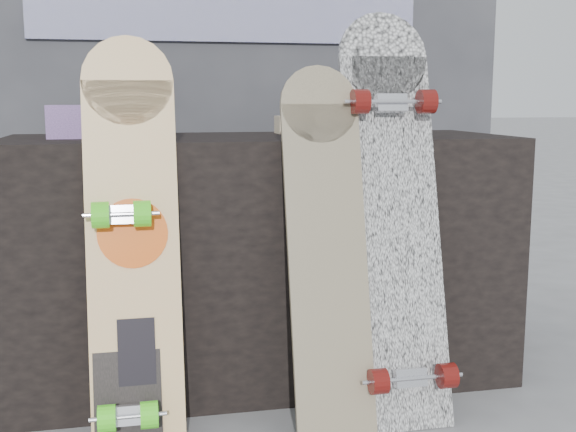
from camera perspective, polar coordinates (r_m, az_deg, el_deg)
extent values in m
cube|color=black|center=(2.39, -2.15, -3.30)|extent=(1.60, 0.60, 0.80)
cube|color=#333338|center=(3.18, -4.94, 12.50)|extent=(2.40, 0.20, 2.20)
cube|color=#0E0E53|center=(3.09, -4.73, 16.32)|extent=(1.60, 0.02, 0.30)
cube|color=#563B79|center=(2.31, -16.24, 7.17)|extent=(0.18, 0.12, 0.10)
cube|color=#563B79|center=(2.39, 3.81, 7.82)|extent=(0.14, 0.14, 0.12)
cube|color=#D1B78C|center=(2.53, 1.59, 7.23)|extent=(0.22, 0.10, 0.06)
cube|color=beige|center=(1.98, -12.10, -3.64)|extent=(0.25, 0.21, 0.97)
cylinder|color=beige|center=(2.04, -12.57, 10.39)|extent=(0.25, 0.06, 0.25)
cylinder|color=#F0560F|center=(1.97, -12.18, -1.35)|extent=(0.19, 0.04, 0.18)
cube|color=black|center=(1.99, -11.87, -10.46)|extent=(0.10, 0.04, 0.17)
cube|color=tan|center=(2.00, 3.20, -4.26)|extent=(0.22, 0.24, 0.91)
cylinder|color=tan|center=(2.06, 2.47, 8.80)|extent=(0.22, 0.07, 0.22)
cube|color=white|center=(2.10, 8.47, -1.82)|extent=(0.27, 0.30, 1.04)
cylinder|color=white|center=(2.19, 7.49, 12.34)|extent=(0.27, 0.09, 0.26)
cube|color=silver|center=(2.07, 9.64, -12.48)|extent=(0.09, 0.04, 0.06)
cylinder|color=#520E0B|center=(2.02, 7.15, -12.84)|extent=(0.04, 0.07, 0.07)
cylinder|color=#520E0B|center=(2.09, 12.44, -12.21)|extent=(0.05, 0.07, 0.07)
cube|color=silver|center=(2.11, 8.16, 8.80)|extent=(0.09, 0.04, 0.06)
cylinder|color=#520E0B|center=(2.06, 5.72, 8.99)|extent=(0.04, 0.07, 0.07)
cylinder|color=#520E0B|center=(2.13, 10.89, 8.87)|extent=(0.05, 0.07, 0.07)
cube|color=black|center=(1.99, -12.74, -7.51)|extent=(0.18, 0.18, 0.71)
cylinder|color=black|center=(2.01, -13.08, 2.86)|extent=(0.18, 0.05, 0.17)
cube|color=silver|center=(1.98, -12.51, -15.11)|extent=(0.09, 0.04, 0.06)
cylinder|color=#4DF122|center=(1.97, -14.13, -15.26)|extent=(0.04, 0.07, 0.07)
cylinder|color=#4DF122|center=(1.96, -10.90, -15.17)|extent=(0.05, 0.07, 0.07)
cube|color=silver|center=(1.96, -13.01, 0.08)|extent=(0.09, 0.04, 0.06)
cylinder|color=#4DF122|center=(1.94, -14.60, 0.07)|extent=(0.04, 0.07, 0.07)
cylinder|color=#4DF122|center=(1.94, -11.44, 0.18)|extent=(0.05, 0.07, 0.07)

